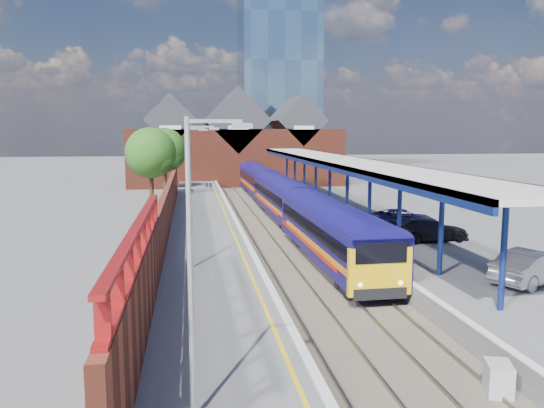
% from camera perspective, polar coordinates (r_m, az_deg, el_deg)
% --- Properties ---
extents(ground, '(240.00, 240.00, 0.00)m').
position_cam_1_polar(ground, '(50.72, -1.33, -0.89)').
color(ground, '#5B5B5E').
rests_on(ground, ground).
extents(ballast_bed, '(6.00, 76.00, 0.06)m').
position_cam_1_polar(ballast_bed, '(40.96, 0.47, -2.94)').
color(ballast_bed, '#473D33').
rests_on(ballast_bed, ground).
extents(rails, '(4.51, 76.00, 0.14)m').
position_cam_1_polar(rails, '(40.95, 0.47, -2.82)').
color(rails, slate).
rests_on(rails, ground).
extents(left_platform, '(5.00, 76.00, 1.00)m').
position_cam_1_polar(left_platform, '(40.38, -7.26, -2.48)').
color(left_platform, '#565659').
rests_on(left_platform, ground).
extents(right_platform, '(6.00, 76.00, 1.00)m').
position_cam_1_polar(right_platform, '(42.24, 8.54, -2.05)').
color(right_platform, '#565659').
rests_on(right_platform, ground).
extents(coping_left, '(0.30, 76.00, 0.05)m').
position_cam_1_polar(coping_left, '(40.41, -3.94, -1.68)').
color(coping_left, silver).
rests_on(coping_left, left_platform).
extents(coping_right, '(0.30, 76.00, 0.05)m').
position_cam_1_polar(coping_right, '(41.40, 4.78, -1.46)').
color(coping_right, silver).
rests_on(coping_right, right_platform).
extents(yellow_line, '(0.14, 76.00, 0.01)m').
position_cam_1_polar(yellow_line, '(40.37, -4.79, -1.72)').
color(yellow_line, yellow).
rests_on(yellow_line, left_platform).
extents(train, '(3.02, 65.93, 3.45)m').
position_cam_1_polar(train, '(54.76, -0.35, 1.99)').
color(train, '#120D5B').
rests_on(train, ground).
extents(canopy, '(4.50, 52.00, 4.48)m').
position_cam_1_polar(canopy, '(43.41, 7.25, 4.55)').
color(canopy, navy).
rests_on(canopy, right_platform).
extents(lamp_post_a, '(1.48, 0.18, 7.00)m').
position_cam_1_polar(lamp_post_a, '(12.03, -8.18, -5.16)').
color(lamp_post_a, '#A5A8AA').
rests_on(lamp_post_a, left_platform).
extents(lamp_post_b, '(1.48, 0.18, 7.00)m').
position_cam_1_polar(lamp_post_b, '(25.86, -8.52, 1.77)').
color(lamp_post_b, '#A5A8AA').
rests_on(lamp_post_b, left_platform).
extents(lamp_post_c, '(1.48, 0.18, 7.00)m').
position_cam_1_polar(lamp_post_c, '(41.81, -8.63, 4.05)').
color(lamp_post_c, '#A5A8AA').
rests_on(lamp_post_c, left_platform).
extents(lamp_post_d, '(1.48, 0.18, 7.00)m').
position_cam_1_polar(lamp_post_d, '(57.79, -8.68, 5.07)').
color(lamp_post_d, '#A5A8AA').
rests_on(lamp_post_d, left_platform).
extents(platform_sign, '(0.55, 0.08, 2.50)m').
position_cam_1_polar(platform_sign, '(44.03, -6.80, 1.26)').
color(platform_sign, '#A5A8AA').
rests_on(platform_sign, left_platform).
extents(brick_wall, '(0.35, 50.00, 3.86)m').
position_cam_1_polar(brick_wall, '(33.71, -11.45, -1.26)').
color(brick_wall, maroon).
rests_on(brick_wall, left_platform).
extents(station_building, '(30.00, 12.12, 13.78)m').
position_cam_1_polar(station_building, '(78.02, -4.01, 6.16)').
color(station_building, maroon).
rests_on(station_building, ground).
extents(glass_tower, '(14.20, 14.20, 40.30)m').
position_cam_1_polar(glass_tower, '(101.84, 0.65, 14.88)').
color(glass_tower, slate).
rests_on(glass_tower, ground).
extents(tree_near, '(5.20, 5.20, 8.10)m').
position_cam_1_polar(tree_near, '(55.82, -12.79, 5.24)').
color(tree_near, '#382314').
rests_on(tree_near, ground).
extents(tree_far, '(5.20, 5.20, 8.10)m').
position_cam_1_polar(tree_far, '(63.74, -11.39, 5.57)').
color(tree_far, '#382314').
rests_on(tree_far, ground).
extents(parked_car_silver, '(4.88, 3.43, 1.53)m').
position_cam_1_polar(parked_car_silver, '(26.26, 26.40, -6.03)').
color(parked_car_silver, silver).
rests_on(parked_car_silver, right_platform).
extents(parked_car_dark, '(4.78, 2.02, 1.38)m').
position_cam_1_polar(parked_car_dark, '(33.91, 16.63, -2.69)').
color(parked_car_dark, black).
rests_on(parked_car_dark, right_platform).
extents(parked_car_blue, '(5.23, 3.55, 1.33)m').
position_cam_1_polar(parked_car_blue, '(37.78, 13.96, -1.57)').
color(parked_car_blue, navy).
rests_on(parked_car_blue, right_platform).
extents(relay_cabinet, '(0.94, 1.07, 1.00)m').
position_cam_1_polar(relay_cabinet, '(17.57, 23.17, -16.95)').
color(relay_cabinet, '#A3A5A8').
rests_on(relay_cabinet, ground).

